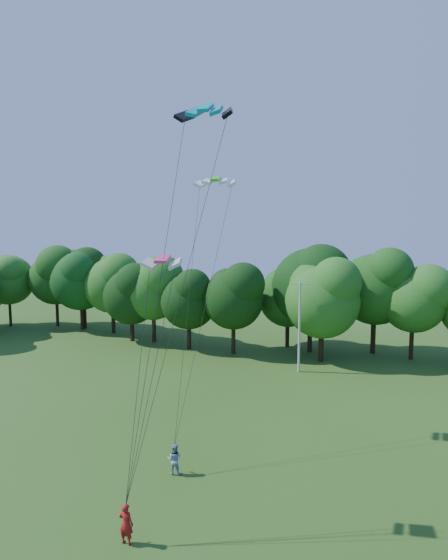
% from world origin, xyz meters
% --- Properties ---
extents(utility_pole, '(1.72, 0.56, 8.85)m').
position_xyz_m(utility_pole, '(1.05, 29.31, 4.53)').
color(utility_pole, beige).
rests_on(utility_pole, ground).
extents(kite_flyer_left, '(0.68, 0.45, 1.85)m').
position_xyz_m(kite_flyer_left, '(-1.75, 3.06, 0.92)').
color(kite_flyer_left, '#A41715').
rests_on(kite_flyer_left, ground).
extents(kite_flyer_right, '(0.94, 0.79, 1.71)m').
position_xyz_m(kite_flyer_right, '(-2.26, 8.79, 0.86)').
color(kite_flyer_right, '#89A4BE').
rests_on(kite_flyer_right, ground).
extents(kite_teal, '(2.61, 1.29, 0.66)m').
position_xyz_m(kite_teal, '(0.51, 6.88, 19.14)').
color(kite_teal, '#05939F').
rests_on(kite_teal, ground).
extents(kite_green, '(2.87, 1.71, 0.51)m').
position_xyz_m(kite_green, '(-2.21, 15.24, 17.04)').
color(kite_green, '#37D41F').
rests_on(kite_green, ground).
extents(kite_pink, '(1.93, 1.23, 0.37)m').
position_xyz_m(kite_pink, '(-1.09, 5.52, 12.31)').
color(kite_pink, '#D73B79').
rests_on(kite_pink, ground).
extents(tree_back_west, '(8.91, 8.91, 12.97)m').
position_xyz_m(tree_back_west, '(-30.87, 37.66, 8.09)').
color(tree_back_west, '#352115').
rests_on(tree_back_west, ground).
extents(tree_back_center, '(9.66, 9.66, 14.06)m').
position_xyz_m(tree_back_center, '(0.94, 36.91, 8.78)').
color(tree_back_center, '#322313').
rests_on(tree_back_center, ground).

